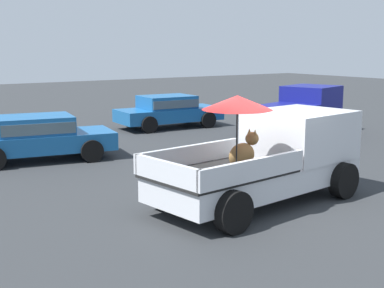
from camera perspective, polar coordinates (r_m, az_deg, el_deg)
The scene contains 5 objects.
ground_plane at distance 11.83m, azimuth 6.91°, elevation -6.21°, with size 80.00×80.00×0.00m, color #2D3033.
pickup_truck_main at distance 11.91m, azimuth 8.45°, elevation -1.23°, with size 5.24×2.74×2.40m.
pickup_truck_far at distance 20.93m, azimuth 11.16°, elevation 3.35°, with size 5.11×3.18×1.80m.
parked_sedan_near at distance 22.31m, azimuth -2.53°, elevation 3.62°, with size 4.41×2.20×1.33m.
parked_sedan_far at distance 16.52m, azimuth -15.96°, elevation 0.85°, with size 4.55×2.56×1.33m.
Camera 1 is at (-7.52, -8.49, 3.36)m, focal length 50.60 mm.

